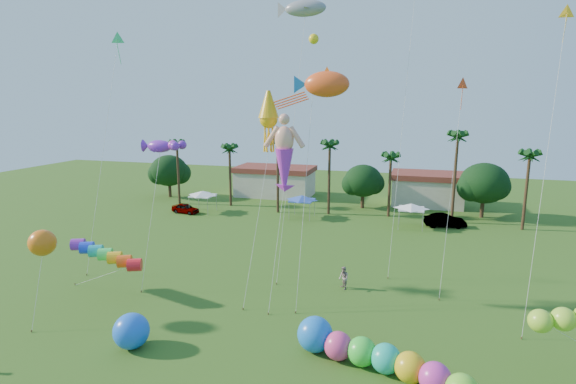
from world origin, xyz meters
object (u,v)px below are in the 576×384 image
(spectator_b, at_px, (344,278))
(caterpillar_inflatable, at_px, (374,356))
(blue_ball, at_px, (131,331))
(car_a, at_px, (185,208))
(car_b, at_px, (445,221))

(spectator_b, relative_size, caterpillar_inflatable, 0.18)
(spectator_b, bearing_deg, blue_ball, -75.58)
(caterpillar_inflatable, xyz_separation_m, blue_ball, (-14.74, -1.74, 0.20))
(caterpillar_inflatable, bearing_deg, spectator_b, 126.90)
(car_a, height_order, car_b, car_b)
(spectator_b, distance_m, blue_ball, 16.92)
(caterpillar_inflatable, distance_m, blue_ball, 14.84)
(car_b, bearing_deg, blue_ball, 140.50)
(spectator_b, height_order, caterpillar_inflatable, caterpillar_inflatable)
(car_a, bearing_deg, car_b, -75.78)
(car_a, distance_m, spectator_b, 31.93)
(car_b, relative_size, blue_ball, 2.20)
(car_b, height_order, blue_ball, blue_ball)
(spectator_b, relative_size, blue_ball, 0.84)
(spectator_b, bearing_deg, caterpillar_inflatable, -16.24)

